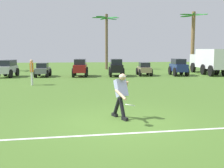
{
  "coord_description": "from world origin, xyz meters",
  "views": [
    {
      "loc": [
        -1.18,
        -8.05,
        2.15
      ],
      "look_at": [
        0.02,
        2.09,
        0.9
      ],
      "focal_mm": 45.0,
      "sensor_mm": 36.0,
      "label": 1
    }
  ],
  "objects_px": {
    "frisbee_in_flight": "(130,105)",
    "palm_tree_right_of_centre": "(193,36)",
    "parked_car_slot_b": "(8,68)",
    "parked_car_slot_g": "(178,67)",
    "parked_car_slot_f": "(144,69)",
    "box_truck": "(208,60)",
    "palm_tree_left_of_centre": "(106,35)",
    "parked_car_slot_d": "(80,67)",
    "parked_car_slot_c": "(43,70)",
    "frisbee_thrower": "(121,94)",
    "parked_car_slot_e": "(116,67)",
    "teammate_near_sideline": "(32,70)"
  },
  "relations": [
    {
      "from": "frisbee_in_flight",
      "to": "parked_car_slot_d",
      "type": "relative_size",
      "value": 0.16
    },
    {
      "from": "teammate_near_sideline",
      "to": "parked_car_slot_d",
      "type": "distance_m",
      "value": 6.06
    },
    {
      "from": "parked_car_slot_g",
      "to": "palm_tree_left_of_centre",
      "type": "xyz_separation_m",
      "value": [
        -5.24,
        8.11,
        3.0
      ]
    },
    {
      "from": "parked_car_slot_b",
      "to": "palm_tree_left_of_centre",
      "type": "distance_m",
      "value": 11.98
    },
    {
      "from": "parked_car_slot_b",
      "to": "parked_car_slot_c",
      "type": "relative_size",
      "value": 1.1
    },
    {
      "from": "parked_car_slot_d",
      "to": "palm_tree_right_of_centre",
      "type": "relative_size",
      "value": 0.4
    },
    {
      "from": "parked_car_slot_f",
      "to": "palm_tree_right_of_centre",
      "type": "relative_size",
      "value": 0.37
    },
    {
      "from": "parked_car_slot_d",
      "to": "parked_car_slot_b",
      "type": "bearing_deg",
      "value": 177.59
    },
    {
      "from": "frisbee_in_flight",
      "to": "parked_car_slot_g",
      "type": "height_order",
      "value": "parked_car_slot_g"
    },
    {
      "from": "frisbee_in_flight",
      "to": "palm_tree_left_of_centre",
      "type": "height_order",
      "value": "palm_tree_left_of_centre"
    },
    {
      "from": "box_truck",
      "to": "palm_tree_left_of_centre",
      "type": "distance_m",
      "value": 11.17
    },
    {
      "from": "frisbee_in_flight",
      "to": "palm_tree_right_of_centre",
      "type": "relative_size",
      "value": 0.06
    },
    {
      "from": "parked_car_slot_b",
      "to": "parked_car_slot_g",
      "type": "height_order",
      "value": "parked_car_slot_g"
    },
    {
      "from": "box_truck",
      "to": "palm_tree_right_of_centre",
      "type": "relative_size",
      "value": 0.98
    },
    {
      "from": "teammate_near_sideline",
      "to": "parked_car_slot_d",
      "type": "relative_size",
      "value": 0.65
    },
    {
      "from": "frisbee_thrower",
      "to": "parked_car_slot_f",
      "type": "xyz_separation_m",
      "value": [
        4.12,
        14.4,
        -0.24
      ]
    },
    {
      "from": "parked_car_slot_g",
      "to": "palm_tree_right_of_centre",
      "type": "bearing_deg",
      "value": 58.75
    },
    {
      "from": "parked_car_slot_f",
      "to": "parked_car_slot_g",
      "type": "relative_size",
      "value": 0.93
    },
    {
      "from": "frisbee_thrower",
      "to": "teammate_near_sideline",
      "type": "distance_m",
      "value": 9.86
    },
    {
      "from": "parked_car_slot_c",
      "to": "palm_tree_right_of_centre",
      "type": "distance_m",
      "value": 16.34
    },
    {
      "from": "parked_car_slot_e",
      "to": "palm_tree_right_of_centre",
      "type": "xyz_separation_m",
      "value": [
        9.03,
        6.21,
        2.79
      ]
    },
    {
      "from": "frisbee_in_flight",
      "to": "parked_car_slot_e",
      "type": "xyz_separation_m",
      "value": [
        1.6,
        14.99,
        0.14
      ]
    },
    {
      "from": "parked_car_slot_f",
      "to": "parked_car_slot_e",
      "type": "bearing_deg",
      "value": -173.82
    },
    {
      "from": "parked_car_slot_b",
      "to": "palm_tree_left_of_centre",
      "type": "bearing_deg",
      "value": 41.98
    },
    {
      "from": "parked_car_slot_e",
      "to": "palm_tree_left_of_centre",
      "type": "height_order",
      "value": "palm_tree_left_of_centre"
    },
    {
      "from": "frisbee_in_flight",
      "to": "parked_car_slot_c",
      "type": "xyz_separation_m",
      "value": [
        -4.29,
        15.23,
        -0.04
      ]
    },
    {
      "from": "palm_tree_left_of_centre",
      "to": "frisbee_thrower",
      "type": "bearing_deg",
      "value": -94.48
    },
    {
      "from": "parked_car_slot_g",
      "to": "frisbee_thrower",
      "type": "bearing_deg",
      "value": -116.31
    },
    {
      "from": "frisbee_thrower",
      "to": "parked_car_slot_g",
      "type": "bearing_deg",
      "value": 63.69
    },
    {
      "from": "parked_car_slot_c",
      "to": "parked_car_slot_b",
      "type": "bearing_deg",
      "value": 178.1
    },
    {
      "from": "palm_tree_left_of_centre",
      "to": "parked_car_slot_c",
      "type": "bearing_deg",
      "value": -126.95
    },
    {
      "from": "box_truck",
      "to": "frisbee_in_flight",
      "type": "bearing_deg",
      "value": -121.7
    },
    {
      "from": "frisbee_thrower",
      "to": "frisbee_in_flight",
      "type": "distance_m",
      "value": 0.88
    },
    {
      "from": "frisbee_thrower",
      "to": "palm_tree_left_of_centre",
      "type": "bearing_deg",
      "value": 85.52
    },
    {
      "from": "box_truck",
      "to": "palm_tree_left_of_centre",
      "type": "bearing_deg",
      "value": 139.51
    },
    {
      "from": "parked_car_slot_e",
      "to": "box_truck",
      "type": "xyz_separation_m",
      "value": [
        8.28,
        1.02,
        0.49
      ]
    },
    {
      "from": "parked_car_slot_g",
      "to": "parked_car_slot_f",
      "type": "bearing_deg",
      "value": 174.44
    },
    {
      "from": "palm_tree_right_of_centre",
      "to": "parked_car_slot_f",
      "type": "bearing_deg",
      "value": -138.15
    },
    {
      "from": "frisbee_thrower",
      "to": "parked_car_slot_e",
      "type": "bearing_deg",
      "value": 83.0
    },
    {
      "from": "parked_car_slot_b",
      "to": "parked_car_slot_d",
      "type": "relative_size",
      "value": 1.02
    },
    {
      "from": "parked_car_slot_b",
      "to": "frisbee_in_flight",
      "type": "bearing_deg",
      "value": -65.42
    },
    {
      "from": "frisbee_thrower",
      "to": "parked_car_slot_b",
      "type": "distance_m",
      "value": 16.03
    },
    {
      "from": "frisbee_thrower",
      "to": "parked_car_slot_e",
      "type": "relative_size",
      "value": 0.59
    },
    {
      "from": "palm_tree_left_of_centre",
      "to": "parked_car_slot_b",
      "type": "bearing_deg",
      "value": -138.02
    },
    {
      "from": "parked_car_slot_d",
      "to": "box_truck",
      "type": "height_order",
      "value": "box_truck"
    },
    {
      "from": "frisbee_thrower",
      "to": "palm_tree_right_of_centre",
      "type": "relative_size",
      "value": 0.23
    },
    {
      "from": "parked_car_slot_c",
      "to": "parked_car_slot_d",
      "type": "relative_size",
      "value": 0.93
    },
    {
      "from": "parked_car_slot_b",
      "to": "parked_car_slot_g",
      "type": "xyz_separation_m",
      "value": [
        13.86,
        -0.36,
        0.02
      ]
    },
    {
      "from": "frisbee_in_flight",
      "to": "parked_car_slot_f",
      "type": "distance_m",
      "value": 15.76
    },
    {
      "from": "parked_car_slot_e",
      "to": "box_truck",
      "type": "distance_m",
      "value": 8.36
    }
  ]
}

